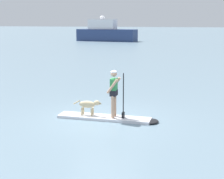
{
  "coord_description": "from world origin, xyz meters",
  "views": [
    {
      "loc": [
        3.68,
        -11.2,
        3.48
      ],
      "look_at": [
        0.0,
        1.0,
        0.9
      ],
      "focal_mm": 54.1,
      "sensor_mm": 36.0,
      "label": 1
    }
  ],
  "objects_px": {
    "person_paddler": "(114,91)",
    "paddleboard": "(110,118)",
    "dog": "(89,105)",
    "moored_boat_port": "(106,33)"
  },
  "relations": [
    {
      "from": "person_paddler",
      "to": "paddleboard",
      "type": "bearing_deg",
      "value": -178.15
    },
    {
      "from": "person_paddler",
      "to": "dog",
      "type": "xyz_separation_m",
      "value": [
        -0.97,
        -0.03,
        -0.59
      ]
    },
    {
      "from": "moored_boat_port",
      "to": "paddleboard",
      "type": "bearing_deg",
      "value": -71.98
    },
    {
      "from": "person_paddler",
      "to": "moored_boat_port",
      "type": "bearing_deg",
      "value": 108.18
    },
    {
      "from": "person_paddler",
      "to": "dog",
      "type": "relative_size",
      "value": 1.56
    },
    {
      "from": "paddleboard",
      "to": "dog",
      "type": "bearing_deg",
      "value": -178.15
    },
    {
      "from": "dog",
      "to": "moored_boat_port",
      "type": "bearing_deg",
      "value": 107.1
    },
    {
      "from": "paddleboard",
      "to": "moored_boat_port",
      "type": "xyz_separation_m",
      "value": [
        -15.2,
        46.72,
        1.43
      ]
    },
    {
      "from": "dog",
      "to": "person_paddler",
      "type": "bearing_deg",
      "value": 1.85
    },
    {
      "from": "paddleboard",
      "to": "person_paddler",
      "type": "relative_size",
      "value": 2.18
    }
  ]
}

